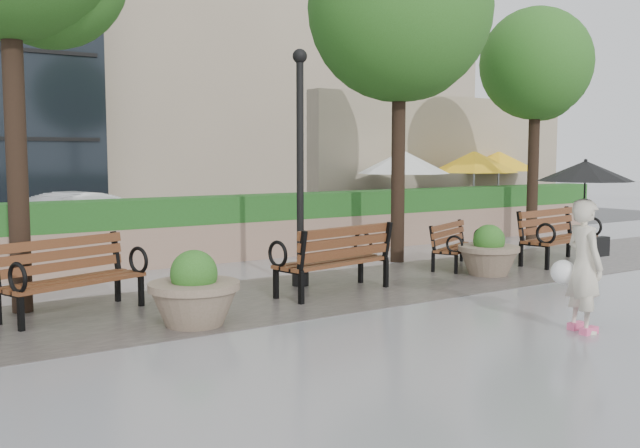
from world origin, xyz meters
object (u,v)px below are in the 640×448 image
bench_1 (73,293)px  lamppost (300,184)px  car_right (93,221)px  pedestrian (584,229)px  planter_left (194,296)px  bench_3 (459,255)px  bench_2 (334,273)px  planter_right (489,255)px  bench_4 (558,248)px

bench_1 → lamppost: size_ratio=0.53×
car_right → pedestrian: (2.90, -10.96, 0.61)m
planter_left → bench_3: bearing=13.8°
bench_2 → pedestrian: pedestrian is taller
bench_3 → lamppost: (-3.62, 0.07, 1.47)m
car_right → pedestrian: size_ratio=1.94×
planter_right → pedestrian: pedestrian is taller
planter_left → car_right: (1.03, 8.01, 0.29)m
planter_right → planter_left: bearing=-174.3°
bench_2 → pedestrian: 4.04m
bench_2 → bench_3: size_ratio=1.24×
lamppost → pedestrian: size_ratio=1.85×
planter_left → lamppost: 3.37m
lamppost → car_right: (-1.61, 6.39, -1.05)m
pedestrian → planter_right: bearing=-11.8°
planter_right → bench_2: bearing=177.1°
bench_1 → planter_left: bearing=-71.1°
bench_2 → lamppost: (-0.10, 0.83, 1.41)m
bench_4 → lamppost: size_ratio=0.54×
bench_2 → planter_left: bench_2 is taller
pedestrian → bench_2: bearing=37.1°
bench_2 → bench_3: bench_2 is taller
car_right → lamppost: bearing=-177.8°
bench_2 → bench_4: 5.60m
planter_right → lamppost: 3.85m
bench_3 → lamppost: 3.91m
bench_1 → bench_4: bench_4 is taller
planter_left → bench_1: bearing=127.8°
bench_4 → bench_2: bearing=170.7°
bench_1 → lamppost: lamppost is taller
bench_4 → planter_right: size_ratio=1.91×
lamppost → bench_2: bearing=-82.9°
bench_2 → lamppost: size_ratio=0.54×
planter_right → bench_3: bearing=80.2°
bench_2 → car_right: car_right is taller
bench_3 → bench_4: bearing=-44.2°
bench_1 → lamppost: 4.04m
planter_right → pedestrian: bearing=-121.3°
bench_2 → bench_4: bearing=169.6°
bench_4 → bench_3: bearing=151.3°
planter_right → car_right: size_ratio=0.27×
bench_2 → planter_left: bearing=5.1°
bench_3 → planter_right: 0.95m
lamppost → pedestrian: 4.77m
planter_right → lamppost: bearing=163.8°
bench_4 → car_right: bearing=125.8°
planter_left → lamppost: (2.64, 1.61, 1.34)m
bench_3 → pedestrian: bearing=-142.5°
car_right → bench_4: bearing=-146.4°
bench_2 → lamppost: 1.64m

